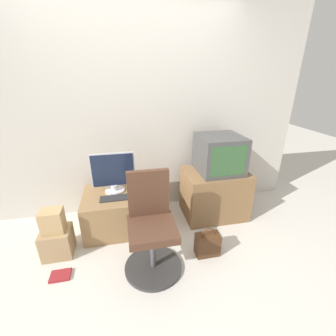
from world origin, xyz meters
name	(u,v)px	position (x,y,z in m)	size (l,w,h in m)	color
ground_plane	(151,281)	(0.00, 0.00, 0.00)	(12.00, 12.00, 0.00)	beige
wall_back	(133,112)	(0.00, 1.32, 1.30)	(4.40, 0.05, 2.60)	beige
desk	(126,210)	(-0.18, 0.87, 0.23)	(0.94, 0.63, 0.45)	#937047
side_stand	(214,193)	(0.95, 0.89, 0.31)	(0.78, 0.56, 0.61)	olive
main_monitor	(113,173)	(-0.29, 0.95, 0.68)	(0.49, 0.23, 0.47)	silver
keyboard	(117,198)	(-0.26, 0.76, 0.46)	(0.37, 0.13, 0.01)	#2D2D2D
mouse	(139,195)	(-0.02, 0.75, 0.47)	(0.05, 0.04, 0.03)	black
crt_tv	(219,154)	(0.98, 0.91, 0.84)	(0.51, 0.52, 0.45)	#474747
office_chair	(151,231)	(0.04, 0.20, 0.40)	(0.55, 0.55, 0.95)	#333333
cardboard_box_lower	(57,242)	(-0.89, 0.54, 0.15)	(0.29, 0.26, 0.29)	#A3845B
cardboard_box_upper	(52,221)	(-0.89, 0.54, 0.41)	(0.21, 0.17, 0.23)	tan
handbag	(207,244)	(0.61, 0.22, 0.12)	(0.24, 0.14, 0.33)	#4C2D19
book	(60,276)	(-0.81, 0.22, 0.01)	(0.18, 0.13, 0.02)	maroon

